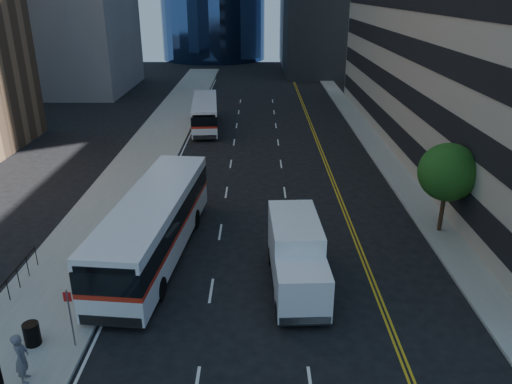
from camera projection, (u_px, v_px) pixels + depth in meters
ground at (290, 317)px, 21.12m from camera, size 160.00×160.00×0.00m
sidewalk_west at (155, 145)px, 44.27m from camera, size 5.00×90.00×0.15m
sidewalk_east at (374, 145)px, 44.22m from camera, size 2.00×90.00×0.15m
street_tree at (448, 172)px, 27.13m from camera, size 3.20×3.20×5.10m
bus_front at (155, 224)px, 25.36m from camera, size 4.08×13.17×3.34m
bus_rear at (205, 113)px, 49.53m from camera, size 3.25×10.92×2.77m
box_truck at (296, 256)px, 22.68m from camera, size 2.48×6.52×3.08m
trash_can at (32, 334)px, 19.14m from camera, size 0.81×0.81×0.92m
pedestrian at (22, 358)px, 17.14m from camera, size 0.64×0.81×1.94m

